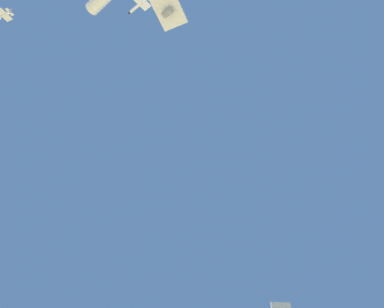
{
  "coord_description": "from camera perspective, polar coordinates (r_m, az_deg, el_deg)",
  "views": [
    {
      "loc": [
        14.34,
        110.82,
        2.29
      ],
      "look_at": [
        15.46,
        17.02,
        59.72
      ],
      "focal_mm": 30.52,
      "sensor_mm": 36.0,
      "label": 1
    }
  ],
  "objects": [
    {
      "name": "chase_jet_trailing",
      "position": [
        226.8,
        -30.22,
        20.17
      ],
      "size": [
        15.05,
        9.09,
        4.0
      ],
      "rotation": [
        0.0,
        0.0,
        -0.4
      ],
      "color": "silver"
    },
    {
      "name": "chase_jet_lead",
      "position": [
        171.15,
        -9.11,
        24.45
      ],
      "size": [
        13.72,
        11.77,
        4.0
      ],
      "rotation": [
        0.0,
        0.0,
        -0.67
      ],
      "color": "silver"
    }
  ]
}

